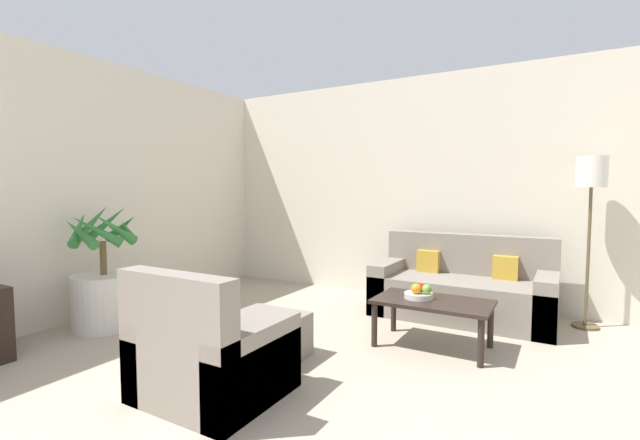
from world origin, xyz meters
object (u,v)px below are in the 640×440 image
object	(u,v)px
apple_red	(420,287)
ottoman	(268,336)
fruit_bowl	(419,296)
apple_green	(427,289)
sofa_loveseat	(462,290)
orange_fruit	(416,289)
armchair	(210,355)
floor_lamp	(591,186)
coffee_table	(433,306)
potted_palm	(104,288)

from	to	relation	value
apple_red	ottoman	xyz separation A→B (m)	(-0.95, -0.93, -0.32)
fruit_bowl	apple_green	size ratio (longest dim) A/B	2.93
sofa_loveseat	fruit_bowl	distance (m)	1.04
orange_fruit	armchair	distance (m)	1.79
sofa_loveseat	orange_fruit	distance (m)	1.09
floor_lamp	apple_green	xyz separation A→B (m)	(-1.20, -1.27, -0.88)
sofa_loveseat	apple_red	distance (m)	0.99
fruit_bowl	apple_red	distance (m)	0.08
fruit_bowl	orange_fruit	xyz separation A→B (m)	(-0.01, -0.04, 0.07)
sofa_loveseat	fruit_bowl	xyz separation A→B (m)	(-0.15, -1.01, 0.15)
armchair	floor_lamp	bearing A→B (deg)	52.95
orange_fruit	ottoman	distance (m)	1.30
fruit_bowl	apple_green	world-z (taller)	apple_green
apple_red	apple_green	bearing A→B (deg)	-38.95
fruit_bowl	apple_red	world-z (taller)	apple_red
apple_red	coffee_table	bearing A→B (deg)	-23.58
floor_lamp	apple_red	world-z (taller)	floor_lamp
sofa_loveseat	armchair	world-z (taller)	armchair
floor_lamp	orange_fruit	size ratio (longest dim) A/B	19.06
apple_green	fruit_bowl	bearing A→B (deg)	173.66
sofa_loveseat	apple_red	xyz separation A→B (m)	(-0.16, -0.96, 0.21)
coffee_table	ottoman	xyz separation A→B (m)	(-1.08, -0.87, -0.18)
sofa_loveseat	ottoman	xyz separation A→B (m)	(-1.11, -1.89, -0.11)
potted_palm	orange_fruit	distance (m)	2.95
coffee_table	orange_fruit	bearing A→B (deg)	-163.34
potted_palm	sofa_loveseat	size ratio (longest dim) A/B	0.68
apple_green	apple_red	bearing A→B (deg)	141.05
floor_lamp	orange_fruit	bearing A→B (deg)	-134.60
sofa_loveseat	armchair	bearing A→B (deg)	-111.65
floor_lamp	fruit_bowl	distance (m)	2.03
ottoman	coffee_table	bearing A→B (deg)	38.94
fruit_bowl	apple_green	xyz separation A→B (m)	(0.07, -0.01, 0.07)
floor_lamp	sofa_loveseat	bearing A→B (deg)	-167.50
apple_red	apple_green	world-z (taller)	apple_green
sofa_loveseat	coffee_table	size ratio (longest dim) A/B	1.87
floor_lamp	armchair	bearing A→B (deg)	-127.05
orange_fruit	ottoman	world-z (taller)	orange_fruit
floor_lamp	ottoman	xyz separation A→B (m)	(-2.23, -2.14, -1.20)
coffee_table	sofa_loveseat	bearing A→B (deg)	88.26
apple_red	armchair	bearing A→B (deg)	-118.07
orange_fruit	apple_green	bearing A→B (deg)	21.82
ottoman	potted_palm	bearing A→B (deg)	-173.63
apple_green	potted_palm	bearing A→B (deg)	-159.39
potted_palm	apple_red	distance (m)	2.99
floor_lamp	potted_palm	bearing A→B (deg)	-149.95
ottoman	apple_red	bearing A→B (deg)	44.20
orange_fruit	fruit_bowl	bearing A→B (deg)	72.48
sofa_loveseat	orange_fruit	world-z (taller)	sofa_loveseat
potted_palm	armchair	world-z (taller)	potted_palm
coffee_table	armchair	bearing A→B (deg)	-122.25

